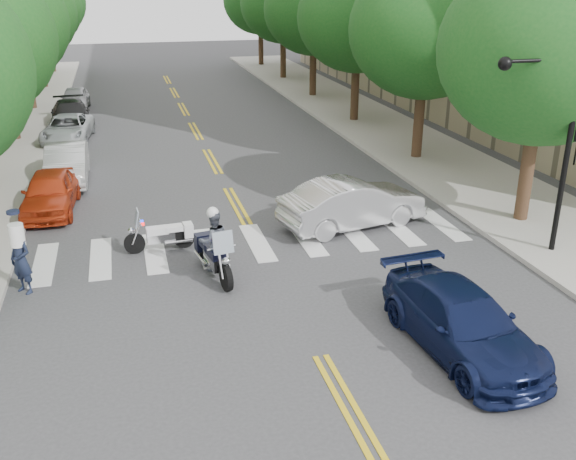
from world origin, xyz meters
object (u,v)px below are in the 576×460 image
object	(u,v)px
motorcycle_police	(213,245)
sedan_blue	(462,322)
convertible	(353,203)
officer_standing	(21,260)
motorcycle_parked	(166,235)

from	to	relation	value
motorcycle_police	sedan_blue	bearing A→B (deg)	122.76
motorcycle_police	convertible	xyz separation A→B (m)	(4.89, 2.52, -0.10)
officer_standing	convertible	bearing A→B (deg)	56.73
motorcycle_police	sedan_blue	xyz separation A→B (m)	(4.64, -5.06, -0.20)
motorcycle_police	sedan_blue	distance (m)	6.86
sedan_blue	officer_standing	bearing A→B (deg)	146.09
convertible	sedan_blue	size ratio (longest dim) A/B	1.02
motorcycle_parked	officer_standing	world-z (taller)	officer_standing
motorcycle_police	motorcycle_parked	xyz separation A→B (m)	(-1.13, 2.13, -0.42)
motorcycle_police	sedan_blue	size ratio (longest dim) A/B	0.52
convertible	sedan_blue	world-z (taller)	convertible
motorcycle_parked	sedan_blue	world-z (taller)	sedan_blue
officer_standing	convertible	size ratio (longest dim) A/B	0.38
motorcycle_parked	officer_standing	xyz separation A→B (m)	(-3.76, -1.87, 0.44)
officer_standing	sedan_blue	world-z (taller)	officer_standing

